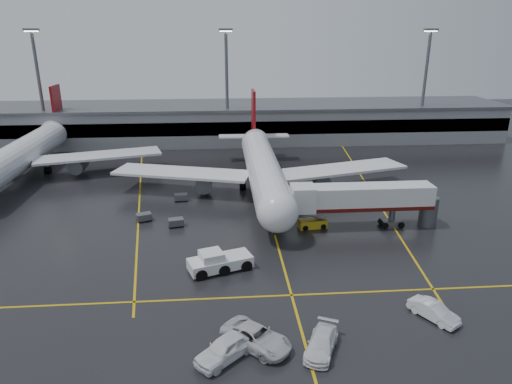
{
  "coord_description": "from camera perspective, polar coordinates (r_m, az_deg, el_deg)",
  "views": [
    {
      "loc": [
        -6.67,
        -61.52,
        25.01
      ],
      "look_at": [
        -2.0,
        -2.0,
        4.0
      ],
      "focal_mm": 32.26,
      "sensor_mm": 36.0,
      "label": 1
    }
  ],
  "objects": [
    {
      "name": "baggage_cart_b",
      "position": [
        65.66,
        -13.71,
        -3.0
      ],
      "size": [
        2.33,
        1.93,
        1.12
      ],
      "color": "#595B60",
      "rests_on": "ground"
    },
    {
      "name": "ground",
      "position": [
        66.74,
        1.58,
        -2.63
      ],
      "size": [
        220.0,
        220.0,
        0.0
      ],
      "primitive_type": "plane",
      "color": "black",
      "rests_on": "ground"
    },
    {
      "name": "apron_line_right",
      "position": [
        79.68,
        13.8,
        0.52
      ],
      "size": [
        7.57,
        69.64,
        0.02
      ],
      "primitive_type": "cube",
      "rotation": [
        0.0,
        0.0,
        -0.1
      ],
      "color": "gold",
      "rests_on": "ground"
    },
    {
      "name": "service_van_a",
      "position": [
        40.16,
        0.03,
        -17.56
      ],
      "size": [
        6.54,
        6.38,
        1.74
      ],
      "primitive_type": "imported",
      "rotation": [
        0.0,
        0.0,
        0.82
      ],
      "color": "silver",
      "rests_on": "ground"
    },
    {
      "name": "service_van_c",
      "position": [
        46.35,
        21.16,
        -13.6
      ],
      "size": [
        3.89,
        4.91,
        1.56
      ],
      "primitive_type": "imported",
      "rotation": [
        0.0,
        0.0,
        0.55
      ],
      "color": "white",
      "rests_on": "ground"
    },
    {
      "name": "baggage_cart_c",
      "position": [
        72.19,
        -9.28,
        -0.62
      ],
      "size": [
        2.09,
        1.45,
        1.12
      ],
      "color": "#595B60",
      "rests_on": "ground"
    },
    {
      "name": "service_van_d",
      "position": [
        39.01,
        -3.82,
        -18.77
      ],
      "size": [
        5.6,
        5.32,
        1.88
      ],
      "primitive_type": "imported",
      "rotation": [
        0.0,
        0.0,
        -0.85
      ],
      "color": "white",
      "rests_on": "ground"
    },
    {
      "name": "light_mast_mid",
      "position": [
        104.07,
        -3.65,
        13.54
      ],
      "size": [
        3.0,
        1.2,
        25.45
      ],
      "color": "#595B60",
      "rests_on": "ground"
    },
    {
      "name": "apron_line_left",
      "position": [
        76.92,
        -14.21,
        -0.19
      ],
      "size": [
        9.99,
        69.35,
        0.02
      ],
      "primitive_type": "cube",
      "rotation": [
        0.0,
        0.0,
        0.14
      ],
      "color": "gold",
      "rests_on": "ground"
    },
    {
      "name": "second_airliner",
      "position": [
        92.77,
        -26.82,
        4.33
      ],
      "size": [
        48.8,
        45.6,
        14.1
      ],
      "color": "silver",
      "rests_on": "ground"
    },
    {
      "name": "baggage_cart_a",
      "position": [
        62.98,
        -9.89,
        -3.7
      ],
      "size": [
        2.23,
        1.7,
        1.12
      ],
      "color": "#595B60",
      "rests_on": "ground"
    },
    {
      "name": "belt_loader",
      "position": [
        62.23,
        7.04,
        -3.88
      ],
      "size": [
        3.92,
        2.17,
        2.38
      ],
      "color": "gold",
      "rests_on": "ground"
    },
    {
      "name": "light_mast_right",
      "position": [
        114.04,
        20.23,
        12.94
      ],
      "size": [
        3.0,
        1.2,
        25.45
      ],
      "color": "#595B60",
      "rests_on": "ground"
    },
    {
      "name": "terminal",
      "position": [
        111.59,
        -0.99,
        8.7
      ],
      "size": [
        122.0,
        19.0,
        8.6
      ],
      "color": "gray",
      "rests_on": "ground"
    },
    {
      "name": "apron_line_centre",
      "position": [
        66.74,
        1.58,
        -2.62
      ],
      "size": [
        0.25,
        90.0,
        0.02
      ],
      "primitive_type": "cube",
      "color": "gold",
      "rests_on": "ground"
    },
    {
      "name": "jet_bridge",
      "position": [
        62.21,
        13.14,
        -0.95
      ],
      "size": [
        19.9,
        3.4,
        6.05
      ],
      "color": "silver",
      "rests_on": "ground"
    },
    {
      "name": "service_van_b",
      "position": [
        40.11,
        8.14,
        -18.03
      ],
      "size": [
        4.12,
        5.68,
        1.53
      ],
      "primitive_type": "imported",
      "rotation": [
        0.0,
        0.0,
        -0.42
      ],
      "color": "white",
      "rests_on": "ground"
    },
    {
      "name": "light_mast_left",
      "position": [
        110.89,
        -25.29,
        12.14
      ],
      "size": [
        3.0,
        1.2,
        25.45
      ],
      "color": "#595B60",
      "rests_on": "ground"
    },
    {
      "name": "pushback_tractor",
      "position": [
        51.22,
        -4.68,
        -8.65
      ],
      "size": [
        7.46,
        4.9,
        2.48
      ],
      "color": "silver",
      "rests_on": "ground"
    },
    {
      "name": "main_airliner",
      "position": [
        74.49,
        0.83,
        3.17
      ],
      "size": [
        48.8,
        45.6,
        14.1
      ],
      "color": "silver",
      "rests_on": "ground"
    },
    {
      "name": "apron_line_stop",
      "position": [
        47.23,
        4.43,
        -12.63
      ],
      "size": [
        60.0,
        0.25,
        0.02
      ],
      "primitive_type": "cube",
      "color": "gold",
      "rests_on": "ground"
    }
  ]
}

